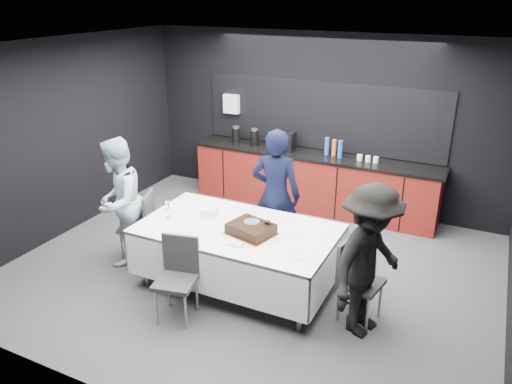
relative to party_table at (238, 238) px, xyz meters
The scene contains 18 objects.
ground 0.76m from the party_table, 90.00° to the left, with size 6.00×6.00×0.00m, color #46464C.
room_shell 1.28m from the party_table, 90.00° to the left, with size 6.04×5.04×2.82m.
kitchenette 2.62m from the party_table, 90.35° to the left, with size 4.10×0.64×2.05m.
party_table is the anchor object (origin of this frame).
cake_assembly 0.31m from the party_table, 19.61° to the right, with size 0.60×0.54×0.16m.
plate_stack 0.53m from the party_table, 162.37° to the left, with size 0.23×0.23×0.10m, color white.
loose_plate_near 0.60m from the party_table, 140.59° to the right, with size 0.22×0.22×0.01m, color white.
loose_plate_right_a 0.71m from the party_table, 11.83° to the left, with size 0.22×0.22×0.01m, color white.
loose_plate_right_b 0.95m from the party_table, 19.77° to the right, with size 0.20×0.20×0.01m, color white.
loose_plate_far 0.40m from the party_table, 98.57° to the left, with size 0.21×0.21×0.01m, color white.
fork_pile 0.46m from the party_table, 64.64° to the right, with size 0.16×0.10×0.03m, color white.
champagne_flute 0.95m from the party_table, behind, with size 0.06×0.06×0.22m.
chair_left 1.48m from the party_table, behind, with size 0.54×0.54×0.92m.
chair_right 1.44m from the party_table, ahead, with size 0.49×0.49×0.92m.
chair_near 0.87m from the party_table, 111.40° to the right, with size 0.50×0.50×0.92m.
person_center 0.89m from the party_table, 82.13° to the left, with size 0.65×0.43×1.79m, color black.
person_left 1.69m from the party_table, behind, with size 0.82×0.64×1.69m, color silver.
person_right 1.63m from the party_table, ahead, with size 1.08×0.62×1.67m, color black.
Camera 1 is at (2.51, -5.05, 3.39)m, focal length 35.00 mm.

